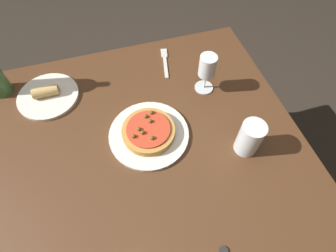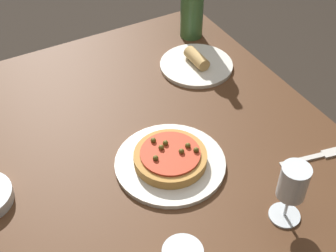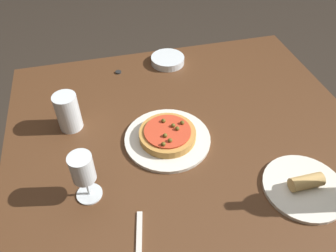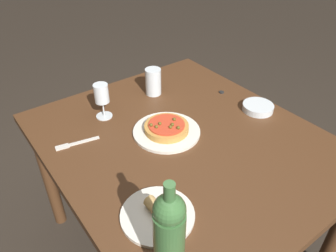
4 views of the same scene
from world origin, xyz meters
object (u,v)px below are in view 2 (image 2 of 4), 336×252
object	(u,v)px
dining_table	(146,174)
pizza	(170,157)
fork	(315,157)
wine_glass	(293,185)
side_plate	(196,64)
dinner_plate	(170,163)

from	to	relation	value
dining_table	pizza	bearing A→B (deg)	-154.03
dining_table	fork	bearing A→B (deg)	-121.47
dining_table	wine_glass	bearing A→B (deg)	-151.03
wine_glass	side_plate	size ratio (longest dim) A/B	0.69
dinner_plate	side_plate	size ratio (longest dim) A/B	1.21
dinner_plate	pizza	size ratio (longest dim) A/B	1.52
fork	side_plate	bearing A→B (deg)	108.66
wine_glass	side_plate	bearing A→B (deg)	-12.17
fork	wine_glass	bearing A→B (deg)	-138.88
dinner_plate	side_plate	bearing A→B (deg)	-40.17
side_plate	pizza	bearing A→B (deg)	139.83
dining_table	dinner_plate	xyz separation A→B (m)	(-0.07, -0.03, 0.09)
pizza	wine_glass	world-z (taller)	wine_glass
dining_table	wine_glass	size ratio (longest dim) A/B	7.40
dinner_plate	pizza	distance (m)	0.02
dining_table	dinner_plate	size ratio (longest dim) A/B	4.24
pizza	fork	xyz separation A→B (m)	(-0.15, -0.33, -0.03)
dinner_plate	dining_table	bearing A→B (deg)	25.81
dinner_plate	wine_glass	size ratio (longest dim) A/B	1.75
fork	dinner_plate	bearing A→B (deg)	166.78
dinner_plate	pizza	world-z (taller)	pizza
wine_glass	dinner_plate	bearing A→B (deg)	29.80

